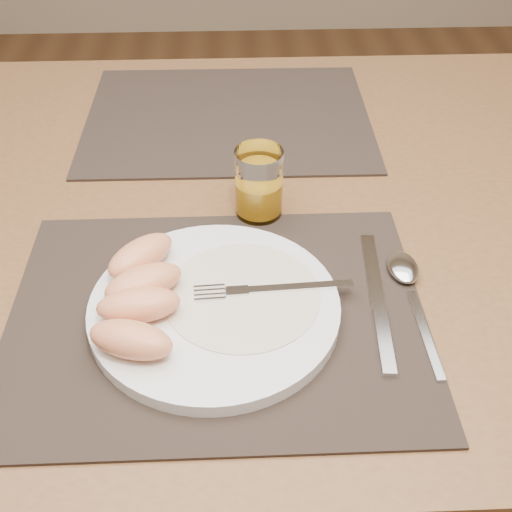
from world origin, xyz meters
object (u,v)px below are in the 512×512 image
object	(u,v)px
placemat_far	(228,117)
plate	(215,308)
table	(238,245)
juice_glass	(259,186)
placemat_near	(217,315)
knife	(379,310)
spoon	(406,276)
fork	(260,290)

from	to	relation	value
placemat_far	plate	world-z (taller)	plate
table	juice_glass	xyz separation A→B (m)	(0.03, -0.04, 0.13)
placemat_near	knife	world-z (taller)	knife
spoon	placemat_far	bearing A→B (deg)	116.97
plate	knife	world-z (taller)	plate
table	fork	size ratio (longest dim) A/B	7.99
placemat_near	plate	distance (m)	0.01
placemat_near	fork	xyz separation A→B (m)	(0.05, 0.02, 0.02)
placemat_far	knife	size ratio (longest dim) A/B	2.04
placemat_far	knife	world-z (taller)	knife
juice_glass	knife	bearing A→B (deg)	-56.58
placemat_near	juice_glass	bearing A→B (deg)	73.73
placemat_far	spoon	xyz separation A→B (m)	(0.20, -0.39, 0.01)
table	placemat_near	size ratio (longest dim) A/B	3.11
table	plate	xyz separation A→B (m)	(-0.03, -0.22, 0.10)
spoon	juice_glass	world-z (taller)	juice_glass
knife	spoon	world-z (taller)	spoon
table	placemat_far	distance (m)	0.24
plate	spoon	size ratio (longest dim) A/B	1.41
table	plate	size ratio (longest dim) A/B	5.19
table	knife	xyz separation A→B (m)	(0.15, -0.22, 0.09)
plate	fork	world-z (taller)	fork
placemat_far	knife	xyz separation A→B (m)	(0.16, -0.44, 0.00)
spoon	plate	bearing A→B (deg)	-168.55
placemat_far	juice_glass	world-z (taller)	juice_glass
spoon	placemat_near	bearing A→B (deg)	-168.14
placemat_near	juice_glass	size ratio (longest dim) A/B	4.94
placemat_near	spoon	size ratio (longest dim) A/B	2.35
knife	fork	bearing A→B (deg)	170.85
placemat_near	knife	bearing A→B (deg)	-1.32
placemat_far	spoon	world-z (taller)	spoon
table	fork	distance (m)	0.23
table	placemat_near	world-z (taller)	placemat_near
plate	spoon	distance (m)	0.22
placemat_near	juice_glass	xyz separation A→B (m)	(0.05, 0.18, 0.04)
placemat_near	spoon	xyz separation A→B (m)	(0.22, 0.05, 0.01)
fork	knife	bearing A→B (deg)	-9.15
knife	placemat_near	bearing A→B (deg)	178.68
placemat_near	juice_glass	distance (m)	0.19
placemat_near	placemat_far	xyz separation A→B (m)	(0.01, 0.44, 0.00)
fork	knife	xyz separation A→B (m)	(0.13, -0.02, -0.02)
knife	placemat_far	bearing A→B (deg)	109.92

